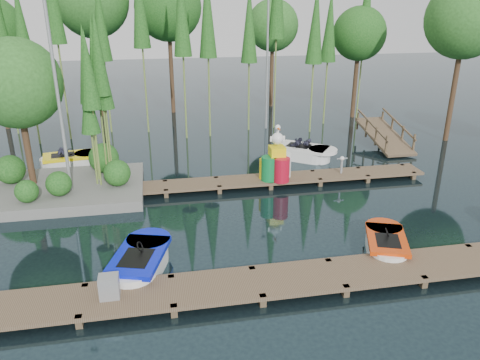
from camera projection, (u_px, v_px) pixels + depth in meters
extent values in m
plane|color=#1B2D34|center=(228.00, 216.00, 16.13)|extent=(90.00, 90.00, 0.00)
cube|color=brown|center=(257.00, 283.00, 11.93)|extent=(18.00, 1.50, 0.10)
cube|color=brown|center=(80.00, 325.00, 10.68)|extent=(0.16, 0.16, 0.50)
cube|color=brown|center=(86.00, 293.00, 11.83)|extent=(0.16, 0.16, 0.50)
cube|color=brown|center=(174.00, 314.00, 11.05)|extent=(0.16, 0.16, 0.50)
cube|color=brown|center=(171.00, 284.00, 12.20)|extent=(0.16, 0.16, 0.50)
cube|color=brown|center=(263.00, 304.00, 11.42)|extent=(0.16, 0.16, 0.50)
cube|color=brown|center=(252.00, 276.00, 12.58)|extent=(0.16, 0.16, 0.50)
cube|color=brown|center=(346.00, 294.00, 11.80)|extent=(0.16, 0.16, 0.50)
cube|color=brown|center=(328.00, 268.00, 12.95)|extent=(0.16, 0.16, 0.50)
cube|color=brown|center=(423.00, 285.00, 12.17)|extent=(0.16, 0.16, 0.50)
cube|color=brown|center=(399.00, 260.00, 13.32)|extent=(0.16, 0.16, 0.50)
cube|color=brown|center=(467.00, 253.00, 13.69)|extent=(0.16, 0.16, 0.50)
cube|color=brown|center=(243.00, 181.00, 18.50)|extent=(15.00, 1.20, 0.10)
cube|color=brown|center=(53.00, 204.00, 16.91)|extent=(0.16, 0.16, 0.50)
cube|color=brown|center=(58.00, 194.00, 17.79)|extent=(0.16, 0.16, 0.50)
cube|color=brown|center=(111.00, 200.00, 17.26)|extent=(0.16, 0.16, 0.50)
cube|color=brown|center=(113.00, 190.00, 18.14)|extent=(0.16, 0.16, 0.50)
cube|color=brown|center=(166.00, 196.00, 17.61)|extent=(0.16, 0.16, 0.50)
cube|color=brown|center=(165.00, 187.00, 18.49)|extent=(0.16, 0.16, 0.50)
cube|color=brown|center=(220.00, 192.00, 17.96)|extent=(0.16, 0.16, 0.50)
cube|color=brown|center=(216.00, 183.00, 18.84)|extent=(0.16, 0.16, 0.50)
cube|color=brown|center=(271.00, 188.00, 18.31)|extent=(0.16, 0.16, 0.50)
cube|color=brown|center=(265.00, 180.00, 19.19)|extent=(0.16, 0.16, 0.50)
cube|color=brown|center=(320.00, 185.00, 18.66)|extent=(0.16, 0.16, 0.50)
cube|color=brown|center=(312.00, 176.00, 19.54)|extent=(0.16, 0.16, 0.50)
cube|color=brown|center=(367.00, 181.00, 19.01)|extent=(0.16, 0.16, 0.50)
cube|color=brown|center=(358.00, 173.00, 19.89)|extent=(0.16, 0.16, 0.50)
cube|color=brown|center=(413.00, 178.00, 19.36)|extent=(0.16, 0.16, 0.50)
cube|color=brown|center=(402.00, 170.00, 20.24)|extent=(0.16, 0.16, 0.50)
cube|color=slate|center=(60.00, 191.00, 17.77)|extent=(6.20, 4.20, 0.42)
sphere|color=#27611F|center=(10.00, 169.00, 17.73)|extent=(1.10, 1.10, 1.10)
sphere|color=#27611F|center=(59.00, 184.00, 16.65)|extent=(0.90, 0.90, 0.90)
sphere|color=#27611F|center=(104.00, 158.00, 18.85)|extent=(1.20, 1.20, 1.20)
sphere|color=#27611F|center=(27.00, 191.00, 16.13)|extent=(0.80, 0.80, 0.80)
sphere|color=#27611F|center=(117.00, 173.00, 17.53)|extent=(1.00, 1.00, 1.00)
cylinder|color=#432D1C|center=(27.00, 143.00, 17.30)|extent=(0.24, 0.24, 3.60)
sphere|color=#316F27|center=(16.00, 83.00, 16.50)|extent=(3.20, 3.20, 3.20)
cylinder|color=olive|center=(101.00, 113.00, 17.57)|extent=(0.07, 0.07, 5.93)
cone|color=#27611F|center=(95.00, 57.00, 16.81)|extent=(0.70, 0.70, 2.97)
cylinder|color=olive|center=(92.00, 118.00, 17.42)|extent=(0.07, 0.07, 5.66)
cone|color=#27611F|center=(86.00, 64.00, 16.69)|extent=(0.70, 0.70, 2.83)
cylinder|color=olive|center=(107.00, 122.00, 17.76)|extent=(0.07, 0.07, 5.22)
cone|color=#27611F|center=(102.00, 73.00, 17.09)|extent=(0.70, 0.70, 2.61)
cylinder|color=olive|center=(94.00, 124.00, 16.89)|extent=(0.07, 0.07, 5.53)
cone|color=#27611F|center=(88.00, 69.00, 16.19)|extent=(0.70, 0.70, 2.76)
cylinder|color=olive|center=(93.00, 143.00, 17.26)|extent=(0.07, 0.07, 4.01)
cone|color=#27611F|center=(88.00, 106.00, 16.75)|extent=(0.70, 0.70, 2.01)
cylinder|color=olive|center=(104.00, 111.00, 17.46)|extent=(0.07, 0.07, 6.11)
cone|color=#27611F|center=(97.00, 53.00, 16.68)|extent=(0.70, 0.70, 3.05)
cylinder|color=#432D1C|center=(455.00, 82.00, 23.55)|extent=(0.26, 0.26, 6.06)
sphere|color=#316F27|center=(465.00, 19.00, 22.44)|extent=(3.81, 3.81, 3.81)
cylinder|color=#432D1C|center=(356.00, 77.00, 28.51)|extent=(0.26, 0.26, 5.02)
sphere|color=#27611F|center=(359.00, 34.00, 27.59)|extent=(3.16, 3.16, 3.16)
cylinder|color=#432D1C|center=(272.00, 67.00, 31.43)|extent=(0.26, 0.26, 5.31)
sphere|color=#316F27|center=(273.00, 25.00, 30.46)|extent=(3.34, 3.34, 3.34)
cylinder|color=#432D1C|center=(171.00, 62.00, 29.44)|extent=(0.26, 0.26, 6.46)
sphere|color=#27611F|center=(168.00, 7.00, 28.26)|extent=(4.06, 4.06, 4.06)
cylinder|color=#432D1C|center=(98.00, 60.00, 28.58)|extent=(0.26, 0.26, 6.85)
sphere|color=#316F27|center=(92.00, 0.00, 27.33)|extent=(4.31, 4.31, 4.31)
cylinder|color=olive|center=(5.00, 56.00, 24.34)|extent=(0.09, 0.09, 8.36)
cylinder|color=olive|center=(28.00, 70.00, 22.71)|extent=(0.09, 0.09, 7.48)
cone|color=#27611F|center=(21.00, 25.00, 21.95)|extent=(0.90, 0.90, 4.11)
cylinder|color=olive|center=(58.00, 45.00, 23.10)|extent=(0.09, 0.09, 9.66)
cylinder|color=olive|center=(104.00, 62.00, 24.74)|extent=(0.09, 0.09, 7.69)
cone|color=#27611F|center=(100.00, 19.00, 23.96)|extent=(0.90, 0.90, 4.23)
cylinder|color=olive|center=(143.00, 49.00, 24.53)|extent=(0.09, 0.09, 8.99)
cylinder|color=olive|center=(183.00, 57.00, 23.51)|extent=(0.09, 0.09, 8.44)
cone|color=#27611F|center=(181.00, 7.00, 22.64)|extent=(0.90, 0.90, 4.64)
cylinder|color=olive|center=(208.00, 58.00, 23.89)|extent=(0.09, 0.09, 8.22)
cone|color=#27611F|center=(207.00, 11.00, 23.05)|extent=(0.90, 0.90, 4.52)
cylinder|color=olive|center=(249.00, 63.00, 25.23)|extent=(0.09, 0.09, 7.41)
cone|color=#27611F|center=(249.00, 23.00, 24.48)|extent=(0.90, 0.90, 4.07)
cylinder|color=olive|center=(276.00, 40.00, 25.27)|extent=(0.09, 0.09, 9.77)
cylinder|color=olive|center=(313.00, 64.00, 24.85)|extent=(0.09, 0.09, 7.40)
cone|color=#27611F|center=(316.00, 23.00, 24.09)|extent=(0.90, 0.90, 4.07)
cylinder|color=olive|center=(327.00, 62.00, 26.60)|extent=(0.09, 0.09, 7.14)
cone|color=#27611F|center=(330.00, 25.00, 25.86)|extent=(0.90, 0.90, 3.93)
cylinder|color=olive|center=(363.00, 46.00, 27.68)|extent=(0.09, 0.09, 8.61)
cone|color=#27611F|center=(367.00, 3.00, 26.80)|extent=(0.90, 0.90, 4.74)
cylinder|color=gray|center=(59.00, 107.00, 16.19)|extent=(0.12, 0.12, 7.00)
cylinder|color=gray|center=(267.00, 66.00, 25.61)|extent=(0.12, 0.12, 7.00)
cube|color=brown|center=(384.00, 136.00, 23.43)|extent=(1.50, 3.94, 0.95)
cube|color=brown|center=(386.00, 145.00, 21.84)|extent=(0.08, 0.08, 0.90)
cube|color=brown|center=(376.00, 136.00, 22.80)|extent=(0.08, 0.08, 0.90)
cube|color=brown|center=(366.00, 128.00, 23.77)|extent=(0.08, 0.08, 0.90)
cube|color=brown|center=(358.00, 121.00, 24.73)|extent=(0.08, 0.08, 0.90)
cube|color=brown|center=(372.00, 125.00, 23.09)|extent=(0.06, 3.54, 0.83)
cube|color=brown|center=(414.00, 143.00, 22.08)|extent=(0.08, 0.08, 0.90)
cube|color=brown|center=(402.00, 135.00, 23.04)|extent=(0.08, 0.08, 0.90)
cube|color=brown|center=(392.00, 127.00, 24.01)|extent=(0.08, 0.08, 0.90)
cube|color=brown|center=(382.00, 120.00, 24.98)|extent=(0.08, 0.08, 0.90)
cube|color=brown|center=(398.00, 123.00, 23.34)|extent=(0.06, 3.54, 0.83)
cube|color=white|center=(140.00, 266.00, 12.74)|extent=(1.55, 1.56, 0.57)
cylinder|color=white|center=(146.00, 254.00, 13.32)|extent=(1.55, 1.55, 0.57)
cylinder|color=white|center=(132.00, 279.00, 12.16)|extent=(1.55, 1.55, 0.57)
cube|color=#0816CE|center=(139.00, 256.00, 12.63)|extent=(1.84, 2.44, 0.14)
cylinder|color=#0816CE|center=(149.00, 240.00, 13.47)|extent=(1.58, 1.58, 0.14)
cube|color=black|center=(136.00, 259.00, 12.42)|extent=(1.03, 1.20, 0.06)
torus|color=black|center=(140.00, 247.00, 12.69)|extent=(0.23, 0.32, 0.27)
cube|color=white|center=(386.00, 247.00, 13.74)|extent=(1.39, 1.39, 0.49)
cylinder|color=white|center=(384.00, 239.00, 14.24)|extent=(1.38, 1.38, 0.49)
cylinder|color=white|center=(388.00, 257.00, 13.24)|extent=(1.38, 1.38, 0.49)
cube|color=red|center=(387.00, 239.00, 13.64)|extent=(1.68, 2.14, 0.13)
cylinder|color=red|center=(384.00, 227.00, 14.36)|extent=(1.41, 1.41, 0.13)
cube|color=black|center=(388.00, 241.00, 13.46)|extent=(0.93, 1.06, 0.05)
torus|color=black|center=(387.00, 232.00, 13.70)|extent=(0.21, 0.28, 0.24)
cube|color=white|center=(69.00, 162.00, 20.76)|extent=(1.36, 1.35, 0.54)
cylinder|color=white|center=(83.00, 161.00, 20.95)|extent=(1.35, 1.35, 0.54)
cylinder|color=white|center=(54.00, 164.00, 20.57)|extent=(1.35, 1.35, 0.54)
cube|color=yellow|center=(68.00, 156.00, 20.65)|extent=(2.21, 1.51, 0.14)
cylinder|color=yellow|center=(88.00, 154.00, 20.92)|extent=(1.37, 1.37, 0.14)
cube|color=black|center=(63.00, 156.00, 20.57)|extent=(1.07, 0.87, 0.06)
torus|color=black|center=(71.00, 151.00, 20.63)|extent=(0.29, 0.19, 0.26)
imported|color=#1E1E2D|center=(61.00, 150.00, 20.47)|extent=(0.47, 0.38, 0.96)
cube|color=white|center=(303.00, 154.00, 21.76)|extent=(1.81, 1.80, 0.59)
cylinder|color=white|center=(316.00, 156.00, 21.50)|extent=(1.80, 1.80, 0.59)
cylinder|color=white|center=(290.00, 152.00, 22.03)|extent=(1.80, 1.80, 0.59)
cube|color=white|center=(303.00, 148.00, 21.65)|extent=(2.57, 2.39, 0.15)
cylinder|color=white|center=(323.00, 150.00, 21.26)|extent=(1.83, 1.83, 0.15)
cube|color=black|center=(299.00, 146.00, 21.72)|extent=(1.32, 1.27, 0.06)
torus|color=black|center=(307.00, 144.00, 21.50)|extent=(0.33, 0.31, 0.28)
imported|color=#1E1E2D|center=(298.00, 141.00, 21.66)|extent=(0.53, 0.51, 0.96)
imported|color=#1E1E2D|center=(308.00, 142.00, 21.84)|extent=(0.41, 0.39, 0.73)
cube|color=gray|center=(109.00, 287.00, 11.18)|extent=(0.47, 0.40, 0.57)
cylinder|color=yellow|center=(266.00, 169.00, 18.50)|extent=(0.54, 0.54, 0.80)
cylinder|color=#0C7334|center=(269.00, 169.00, 18.29)|extent=(0.64, 0.64, 0.96)
cylinder|color=white|center=(283.00, 165.00, 18.70)|extent=(0.64, 0.64, 0.96)
cylinder|color=#B60D23|center=(281.00, 170.00, 18.17)|extent=(0.64, 0.64, 0.96)
cube|color=yellow|center=(277.00, 151.00, 18.20)|extent=(0.59, 0.59, 0.37)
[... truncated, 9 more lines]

